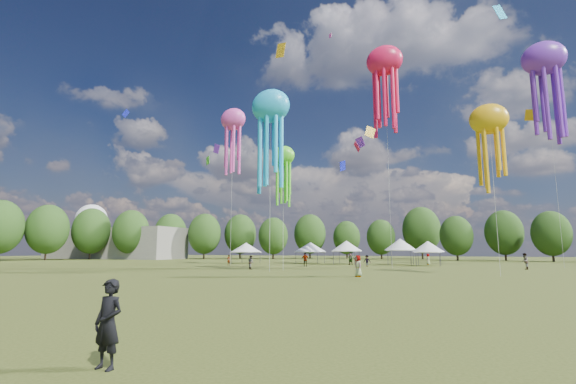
% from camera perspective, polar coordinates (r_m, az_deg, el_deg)
% --- Properties ---
extents(ground, '(300.00, 300.00, 0.00)m').
position_cam_1_polar(ground, '(16.12, -35.69, -14.83)').
color(ground, '#384416').
rests_on(ground, ground).
extents(observer_main, '(0.62, 0.41, 1.68)m').
position_cam_1_polar(observer_main, '(8.74, -24.46, -16.84)').
color(observer_main, black).
rests_on(observer_main, ground).
extents(spectator_near, '(0.99, 0.98, 1.61)m').
position_cam_1_polar(spectator_near, '(47.84, -5.35, -10.06)').
color(spectator_near, gray).
rests_on(spectator_near, ground).
extents(spectators_far, '(39.58, 33.76, 1.91)m').
position_cam_1_polar(spectators_far, '(55.46, 12.71, -9.56)').
color(spectators_far, gray).
rests_on(spectators_far, ground).
extents(festival_tents, '(34.56, 9.59, 4.08)m').
position_cam_1_polar(festival_tents, '(65.69, 7.39, -7.77)').
color(festival_tents, '#47474C').
rests_on(festival_tents, ground).
extents(show_kites, '(48.25, 26.99, 30.93)m').
position_cam_1_polar(show_kites, '(55.21, 16.35, 12.60)').
color(show_kites, '#1CAFEF').
rests_on(show_kites, ground).
extents(small_kites, '(76.32, 63.10, 45.59)m').
position_cam_1_polar(small_kites, '(59.28, 10.33, 18.62)').
color(small_kites, '#1CAFEF').
rests_on(small_kites, ground).
extents(treeline, '(201.57, 95.24, 13.43)m').
position_cam_1_polar(treeline, '(73.23, 9.39, -4.90)').
color(treeline, '#38281C').
rests_on(treeline, ground).
extents(hangar, '(40.00, 12.00, 8.00)m').
position_cam_1_polar(hangar, '(117.45, -23.78, -6.82)').
color(hangar, gray).
rests_on(hangar, ground).
extents(radome, '(9.00, 9.00, 16.00)m').
position_cam_1_polar(radome, '(133.59, -26.47, -4.18)').
color(radome, white).
rests_on(radome, ground).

